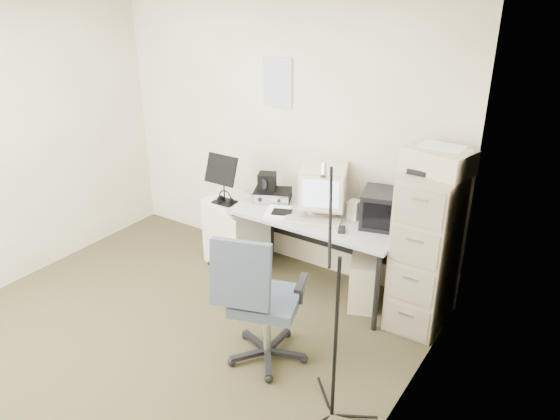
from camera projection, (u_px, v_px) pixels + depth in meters
The scene contains 22 objects.
floor at pixel (154, 348), 4.23m from camera, with size 3.60×3.60×0.01m, color #3E391E.
ceiling at pixel (113, 4), 3.20m from camera, with size 3.60×3.60×0.01m, color white.
wall_back at pixel (280, 136), 5.09m from camera, with size 3.60×0.02×2.50m, color #EEE8C6.
wall_right at pixel (382, 275), 2.82m from camera, with size 0.02×3.60×2.50m, color #EEE8C6.
wall_calendar at pixel (278, 82), 4.88m from camera, with size 0.30×0.02×0.44m, color white.
filing_cabinet at pixel (426, 251), 4.30m from camera, with size 0.40×0.60×1.30m, color tan.
printer at pixel (438, 160), 4.02m from camera, with size 0.48×0.33×0.18m, color #C3B48D.
desk at pixel (318, 252), 4.87m from camera, with size 1.50×0.70×0.73m, color #B6B6B6.
crt_monitor at pixel (323, 190), 4.69m from camera, with size 0.38×0.40×0.42m, color #C3B48D.
crt_tv at pixel (383, 208), 4.49m from camera, with size 0.33×0.35×0.30m, color black.
desk_speaker at pixel (354, 210), 4.62m from camera, with size 0.09×0.09×0.17m, color beige.
keyboard at pixel (312, 221), 4.58m from camera, with size 0.48×0.17×0.03m, color #C3B48D.
mouse at pixel (342, 230), 4.43m from camera, with size 0.06×0.10×0.03m, color black.
radio_receiver at pixel (273, 195), 5.01m from camera, with size 0.33×0.24×0.10m, color black.
radio_speaker at pixel (267, 181), 4.98m from camera, with size 0.16×0.15×0.16m, color black.
papers at pixel (278, 213), 4.75m from camera, with size 0.20×0.28×0.02m, color white.
pc_tower at pixel (363, 278), 4.73m from camera, with size 0.21×0.48×0.45m, color #C3B48D.
office_chair at pixel (267, 298), 3.92m from camera, with size 0.60×0.60×1.04m, color #424D5A.
side_cart at pixel (236, 234), 5.27m from camera, with size 0.54×0.43×0.67m, color silver.
music_stand at pixel (224, 179), 5.02m from camera, with size 0.33×0.17×0.48m, color black.
headphones at pixel (225, 200), 5.04m from camera, with size 0.16×0.16×0.03m, color black.
mic_stand at pixel (337, 316), 3.29m from camera, with size 0.02×0.02×1.55m, color black.
Camera 1 is at (2.68, -2.33, 2.71)m, focal length 35.00 mm.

